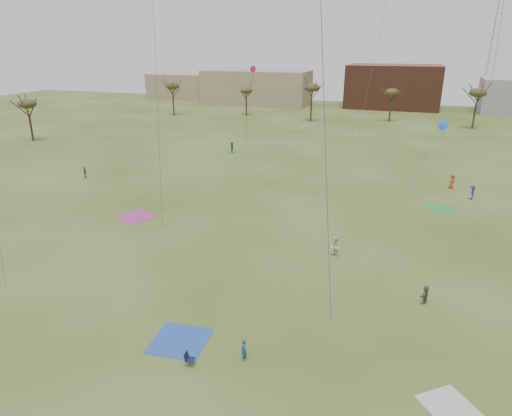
% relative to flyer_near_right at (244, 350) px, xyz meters
% --- Properties ---
extents(ground, '(260.00, 260.00, 0.00)m').
position_rel_flyer_near_right_xyz_m(ground, '(-3.00, -0.96, -0.73)').
color(ground, '#364D18').
rests_on(ground, ground).
extents(flyer_near_right, '(0.60, 0.63, 1.45)m').
position_rel_flyer_near_right_xyz_m(flyer_near_right, '(0.00, 0.00, 0.00)').
color(flyer_near_right, '#1D5685').
rests_on(flyer_near_right, ground).
extents(spectator_fore_c, '(0.76, 1.38, 1.42)m').
position_rel_flyer_near_right_xyz_m(spectator_fore_c, '(10.29, 10.15, -0.02)').
color(spectator_fore_c, brown).
rests_on(spectator_fore_c, ground).
extents(spectator_mid_d, '(0.70, 1.01, 1.59)m').
position_rel_flyer_near_right_xyz_m(spectator_mid_d, '(-34.53, 29.08, 0.07)').
color(spectator_mid_d, '#9B4092').
rests_on(spectator_mid_d, ground).
extents(spectator_mid_e, '(1.13, 1.12, 1.84)m').
position_rel_flyer_near_right_xyz_m(spectator_mid_e, '(2.81, 15.67, 0.19)').
color(spectator_mid_e, silver).
rests_on(spectator_mid_e, ground).
extents(flyer_far_a, '(1.06, 1.73, 1.78)m').
position_rel_flyer_near_right_xyz_m(flyer_far_a, '(-20.83, 50.42, 0.16)').
color(flyer_far_a, '#256F2B').
rests_on(flyer_far_a, ground).
extents(flyer_far_b, '(0.97, 1.09, 1.88)m').
position_rel_flyer_near_right_xyz_m(flyer_far_b, '(13.86, 40.58, 0.21)').
color(flyer_far_b, '#C14621').
rests_on(flyer_far_b, ground).
extents(flyer_far_c, '(0.67, 1.14, 1.74)m').
position_rel_flyer_near_right_xyz_m(flyer_far_c, '(15.90, 36.55, 0.15)').
color(flyer_far_c, navy).
rests_on(flyer_far_c, ground).
extents(blanket_blue, '(3.69, 3.69, 0.03)m').
position_rel_flyer_near_right_xyz_m(blanket_blue, '(-4.51, 0.38, -0.72)').
color(blanket_blue, blue).
rests_on(blanket_blue, ground).
extents(blanket_cream, '(3.47, 3.47, 0.03)m').
position_rel_flyer_near_right_xyz_m(blanket_cream, '(11.43, -0.01, -0.72)').
color(blanket_cream, silver).
rests_on(blanket_cream, ground).
extents(blanket_plum, '(4.65, 4.65, 0.03)m').
position_rel_flyer_near_right_xyz_m(blanket_plum, '(-19.45, 18.49, -0.72)').
color(blanket_plum, '#B03684').
rests_on(blanket_plum, ground).
extents(blanket_olive, '(4.07, 4.07, 0.03)m').
position_rel_flyer_near_right_xyz_m(blanket_olive, '(12.11, 32.06, -0.72)').
color(blanket_olive, green).
rests_on(blanket_olive, ground).
extents(camp_chair_center, '(0.59, 0.55, 0.87)m').
position_rel_flyer_near_right_xyz_m(camp_chair_center, '(-2.82, -1.50, -0.47)').
color(camp_chair_center, '#121933').
rests_on(camp_chair_center, ground).
extents(kites_aloft, '(66.98, 74.48, 25.69)m').
position_rel_flyer_near_right_xyz_m(kites_aloft, '(-2.96, 28.96, 20.17)').
color(kites_aloft, orange).
rests_on(kites_aloft, ground).
extents(tree_line, '(117.44, 49.32, 8.91)m').
position_rel_flyer_near_right_xyz_m(tree_line, '(-5.85, 78.16, 6.36)').
color(tree_line, '#3A2B1E').
rests_on(tree_line, ground).
extents(building_tan, '(32.00, 14.00, 10.00)m').
position_rel_flyer_near_right_xyz_m(building_tan, '(-38.00, 114.04, 4.27)').
color(building_tan, '#937F60').
rests_on(building_tan, ground).
extents(building_brick, '(26.00, 16.00, 12.00)m').
position_rel_flyer_near_right_xyz_m(building_brick, '(2.00, 119.04, 5.27)').
color(building_brick, brown).
rests_on(building_brick, ground).
extents(building_tan_west, '(20.00, 12.00, 8.00)m').
position_rel_flyer_near_right_xyz_m(building_tan_west, '(-68.00, 121.04, 3.27)').
color(building_tan_west, '#937F60').
rests_on(building_tan_west, ground).
extents(radio_tower, '(1.51, 1.72, 41.00)m').
position_rel_flyer_near_right_xyz_m(radio_tower, '(27.00, 124.04, 18.48)').
color(radio_tower, '#9EA3A8').
rests_on(radio_tower, ground).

